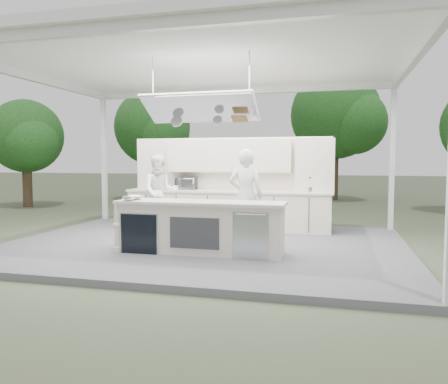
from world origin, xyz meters
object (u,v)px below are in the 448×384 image
(demo_island, at_px, (199,227))
(head_chef, at_px, (246,196))
(back_counter, at_px, (227,210))
(sous_chef, at_px, (160,192))

(demo_island, xyz_separation_m, head_chef, (0.62, 1.20, 0.49))
(back_counter, xyz_separation_m, sous_chef, (-1.61, -0.35, 0.44))
(back_counter, distance_m, sous_chef, 1.71)
(head_chef, bearing_deg, sous_chef, -26.38)
(back_counter, height_order, head_chef, head_chef)
(demo_island, height_order, sous_chef, sous_chef)
(demo_island, height_order, back_counter, same)
(sous_chef, bearing_deg, demo_island, -76.29)
(demo_island, xyz_separation_m, sous_chef, (-1.79, 2.46, 0.44))
(head_chef, height_order, sous_chef, head_chef)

